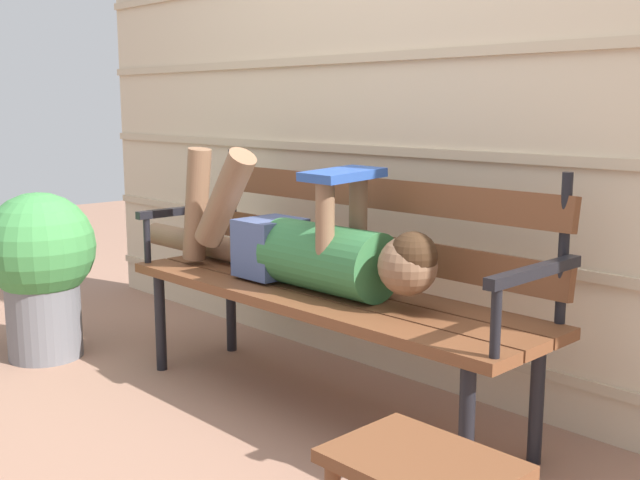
# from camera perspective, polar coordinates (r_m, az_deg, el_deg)

# --- Properties ---
(ground_plane) EXTENTS (12.00, 12.00, 0.00)m
(ground_plane) POSITION_cam_1_polar(r_m,az_deg,el_deg) (2.79, -1.11, -12.92)
(ground_plane) COLOR #936B56
(house_siding) EXTENTS (4.33, 0.08, 2.19)m
(house_siding) POSITION_cam_1_polar(r_m,az_deg,el_deg) (2.99, 7.06, 10.06)
(house_siding) COLOR beige
(house_siding) RESTS_ON ground
(park_bench) EXTENTS (1.73, 0.49, 0.90)m
(park_bench) POSITION_cam_1_polar(r_m,az_deg,el_deg) (2.73, 1.05, -2.56)
(park_bench) COLOR brown
(park_bench) RESTS_ON ground
(reclining_person) EXTENTS (1.66, 0.27, 0.49)m
(reclining_person) POSITION_cam_1_polar(r_m,az_deg,el_deg) (2.75, -1.71, -0.34)
(reclining_person) COLOR #33703D
(potted_plant) EXTENTS (0.47, 0.47, 0.73)m
(potted_plant) POSITION_cam_1_polar(r_m,az_deg,el_deg) (3.49, -20.16, -1.72)
(potted_plant) COLOR slate
(potted_plant) RESTS_ON ground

